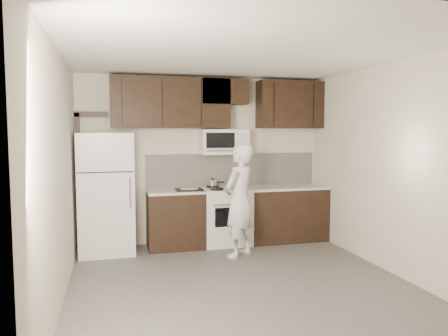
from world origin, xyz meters
name	(u,v)px	position (x,y,z in m)	size (l,w,h in m)	color
floor	(243,287)	(0.00, 0.00, 0.00)	(4.50, 4.50, 0.00)	#524F4D
back_wall	(203,160)	(0.00, 2.25, 1.35)	(4.00, 4.00, 0.00)	beige
ceiling	(244,53)	(0.00, 0.00, 2.70)	(4.50, 4.50, 0.00)	white
counter_run	(243,215)	(0.60, 1.94, 0.46)	(2.95, 0.64, 0.91)	black
stove	(226,216)	(0.30, 1.94, 0.46)	(0.76, 0.66, 0.94)	silver
backsplash	(233,170)	(0.50, 2.24, 1.18)	(2.90, 0.02, 0.54)	beige
upper_cabinets	(218,102)	(0.21, 2.08, 2.28)	(3.48, 0.35, 0.78)	black
microwave	(224,142)	(0.30, 2.06, 1.65)	(0.76, 0.42, 0.40)	silver
refrigerator	(106,193)	(-1.55, 1.89, 0.90)	(0.80, 0.76, 1.80)	silver
door_trim	(81,169)	(-1.92, 2.21, 1.25)	(0.50, 0.08, 2.12)	black
saucepan	(213,183)	(0.12, 2.09, 0.97)	(0.28, 0.16, 0.16)	silver
baking_tray	(189,190)	(-0.31, 1.84, 0.92)	(0.42, 0.31, 0.02)	black
pizza	(189,188)	(-0.31, 1.84, 0.94)	(0.28, 0.28, 0.02)	beige
person	(239,200)	(0.31, 1.21, 0.83)	(0.60, 0.40, 1.65)	white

